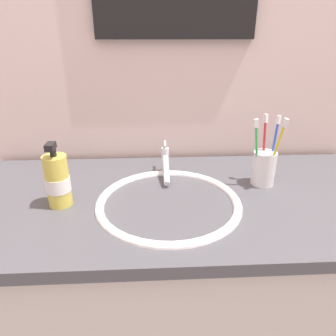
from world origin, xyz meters
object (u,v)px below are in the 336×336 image
(faucet, at_px, (166,163))
(soap_dispenser, at_px, (58,181))
(toothbrush_red, at_px, (264,144))
(toothbrush_blue, at_px, (274,145))
(toothbrush_cup, at_px, (264,168))
(toothbrush_green, at_px, (257,149))
(toothbrush_yellow, at_px, (276,149))

(faucet, bearing_deg, soap_dispenser, -149.55)
(toothbrush_red, bearing_deg, toothbrush_blue, -21.21)
(faucet, relative_size, toothbrush_cup, 1.58)
(toothbrush_green, xyz_separation_m, toothbrush_blue, (0.06, 0.02, 0.00))
(toothbrush_green, xyz_separation_m, toothbrush_yellow, (0.05, -0.02, 0.00))
(toothbrush_cup, relative_size, toothbrush_green, 0.51)
(toothbrush_green, relative_size, toothbrush_yellow, 0.95)
(toothbrush_green, distance_m, toothbrush_blue, 0.06)
(toothbrush_yellow, bearing_deg, toothbrush_green, 160.18)
(faucet, height_order, toothbrush_blue, toothbrush_blue)
(toothbrush_cup, distance_m, toothbrush_green, 0.07)
(toothbrush_cup, height_order, toothbrush_green, toothbrush_green)
(toothbrush_red, distance_m, toothbrush_yellow, 0.05)
(soap_dispenser, bearing_deg, toothbrush_cup, 9.00)
(toothbrush_yellow, bearing_deg, faucet, 160.86)
(toothbrush_cup, distance_m, soap_dispenser, 0.58)
(toothbrush_red, relative_size, toothbrush_blue, 1.01)
(faucet, xyz_separation_m, toothbrush_cup, (0.29, -0.08, 0.01))
(toothbrush_green, distance_m, soap_dispenser, 0.55)
(faucet, bearing_deg, toothbrush_yellow, -19.14)
(faucet, bearing_deg, toothbrush_red, -11.43)
(toothbrush_red, distance_m, toothbrush_green, 0.04)
(soap_dispenser, bearing_deg, toothbrush_blue, 9.54)
(toothbrush_green, height_order, toothbrush_blue, toothbrush_blue)
(toothbrush_red, bearing_deg, toothbrush_cup, -87.21)
(toothbrush_blue, bearing_deg, toothbrush_red, 158.79)
(toothbrush_green, xyz_separation_m, soap_dispenser, (-0.54, -0.08, -0.05))
(toothbrush_red, xyz_separation_m, toothbrush_blue, (0.03, -0.01, -0.00))
(toothbrush_cup, xyz_separation_m, soap_dispenser, (-0.57, -0.09, 0.02))
(toothbrush_yellow, bearing_deg, toothbrush_cup, 120.89)
(toothbrush_blue, bearing_deg, faucet, 167.73)
(toothbrush_blue, relative_size, soap_dispenser, 1.14)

